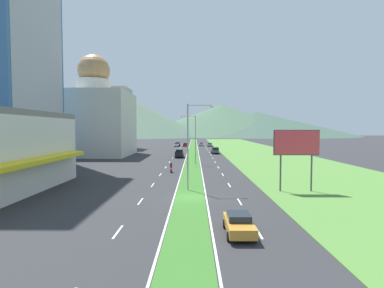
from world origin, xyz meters
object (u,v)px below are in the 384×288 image
at_px(street_lamp_near, 191,141).
at_px(billboard_roadside, 297,145).
at_px(car_0, 239,224).
at_px(motorcycle_rider, 171,168).
at_px(car_4, 178,144).
at_px(car_5, 185,145).
at_px(pickup_truck_1, 179,154).
at_px(car_2, 201,144).
at_px(pickup_truck_0, 215,150).
at_px(street_lamp_mid, 194,136).
at_px(car_3, 177,145).
at_px(car_1, 210,145).

xyz_separation_m(street_lamp_near, billboard_roadside, (12.53, -0.69, -0.46)).
distance_m(billboard_roadside, car_0, 17.61).
bearing_deg(motorcycle_rider, billboard_roadside, -134.43).
relative_size(street_lamp_near, car_4, 2.52).
relative_size(car_4, motorcycle_rider, 2.07).
height_order(car_5, pickup_truck_1, pickup_truck_1).
height_order(billboard_roadside, car_5, billboard_roadside).
distance_m(car_2, pickup_truck_0, 40.69).
distance_m(pickup_truck_0, pickup_truck_1, 15.35).
xyz_separation_m(street_lamp_mid, car_5, (-3.75, 63.79, -5.13)).
bearing_deg(car_0, car_2, -179.89).
height_order(street_lamp_mid, car_0, street_lamp_mid).
height_order(street_lamp_mid, billboard_roadside, street_lamp_mid).
xyz_separation_m(car_2, car_4, (-10.27, 0.18, 0.05)).
bearing_deg(car_0, billboard_roadside, 148.33).
bearing_deg(motorcycle_rider, street_lamp_near, -166.80).
relative_size(car_3, pickup_truck_0, 0.76).
height_order(car_1, car_3, car_1).
bearing_deg(street_lamp_near, pickup_truck_0, 82.92).
bearing_deg(car_5, motorcycle_rider, 179.94).
bearing_deg(pickup_truck_0, car_1, 179.57).
bearing_deg(motorcycle_rider, car_3, 2.67).
relative_size(car_3, motorcycle_rider, 2.05).
height_order(car_2, pickup_truck_0, pickup_truck_0).
distance_m(car_0, pickup_truck_1, 57.64).
xyz_separation_m(street_lamp_mid, car_3, (-7.31, 62.79, -5.13)).
bearing_deg(car_4, car_5, -139.40).
height_order(street_lamp_near, billboard_roadside, street_lamp_near).
xyz_separation_m(car_3, pickup_truck_0, (13.66, -35.77, 0.23)).
xyz_separation_m(street_lamp_mid, car_0, (3.32, -41.70, -5.14)).
xyz_separation_m(car_0, car_4, (-10.48, 109.46, 0.06)).
relative_size(street_lamp_near, car_5, 2.39).
height_order(billboard_roadside, car_4, billboard_roadside).
bearing_deg(car_0, street_lamp_near, -166.50).
bearing_deg(car_1, car_0, -1.81).
distance_m(car_4, pickup_truck_1, 52.37).
xyz_separation_m(billboard_roadside, car_3, (-19.52, 90.07, -4.78)).
xyz_separation_m(street_lamp_mid, pickup_truck_0, (6.35, 27.02, -4.91)).
relative_size(car_0, pickup_truck_1, 0.81).
distance_m(street_lamp_near, car_5, 90.59).
xyz_separation_m(car_4, car_5, (3.40, -3.97, -0.06)).
bearing_deg(car_0, car_1, 178.19).
bearing_deg(car_2, motorcycle_rider, -5.02).
bearing_deg(billboard_roadside, car_1, 93.55).
relative_size(street_lamp_near, street_lamp_mid, 1.02).
xyz_separation_m(street_lamp_mid, billboard_roadside, (12.22, -27.28, -0.35)).
bearing_deg(motorcycle_rider, car_1, -8.00).
height_order(street_lamp_mid, car_5, street_lamp_mid).
bearing_deg(pickup_truck_0, pickup_truck_1, -41.39).
relative_size(pickup_truck_0, pickup_truck_1, 1.00).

